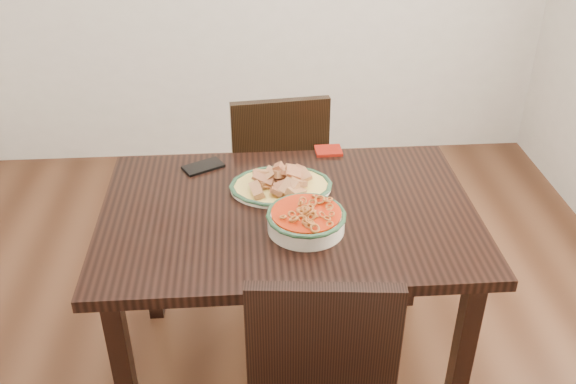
{
  "coord_description": "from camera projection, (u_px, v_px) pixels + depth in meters",
  "views": [
    {
      "loc": [
        -0.05,
        -1.93,
        1.95
      ],
      "look_at": [
        0.09,
        -0.08,
        0.81
      ],
      "focal_mm": 40.0,
      "sensor_mm": 36.0,
      "label": 1
    }
  ],
  "objects": [
    {
      "name": "smartphone",
      "position": [
        203.0,
        167.0,
        2.45
      ],
      "size": [
        0.17,
        0.14,
        0.01
      ],
      "primitive_type": "cube",
      "rotation": [
        0.0,
        0.0,
        0.5
      ],
      "color": "black",
      "rests_on": "dining_table"
    },
    {
      "name": "floor",
      "position": [
        266.0,
        349.0,
        2.67
      ],
      "size": [
        3.5,
        3.5,
        0.0
      ],
      "primitive_type": "plane",
      "color": "#3E2213",
      "rests_on": "ground"
    },
    {
      "name": "noodle_bowl",
      "position": [
        306.0,
        218.0,
        2.08
      ],
      "size": [
        0.26,
        0.26,
        0.08
      ],
      "color": "beige",
      "rests_on": "dining_table"
    },
    {
      "name": "fish_plate",
      "position": [
        281.0,
        178.0,
        2.29
      ],
      "size": [
        0.36,
        0.28,
        0.11
      ],
      "color": "white",
      "rests_on": "dining_table"
    },
    {
      "name": "napkin",
      "position": [
        328.0,
        151.0,
        2.55
      ],
      "size": [
        0.11,
        0.09,
        0.01
      ],
      "primitive_type": "cube",
      "rotation": [
        0.0,
        0.0,
        0.03
      ],
      "color": "maroon",
      "rests_on": "dining_table"
    },
    {
      "name": "chair_far",
      "position": [
        277.0,
        170.0,
        2.94
      ],
      "size": [
        0.46,
        0.46,
        0.89
      ],
      "rotation": [
        0.0,
        0.0,
        3.24
      ],
      "color": "black",
      "rests_on": "ground"
    },
    {
      "name": "dining_table",
      "position": [
        288.0,
        232.0,
        2.25
      ],
      "size": [
        1.29,
        0.86,
        0.75
      ],
      "color": "black",
      "rests_on": "ground"
    }
  ]
}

